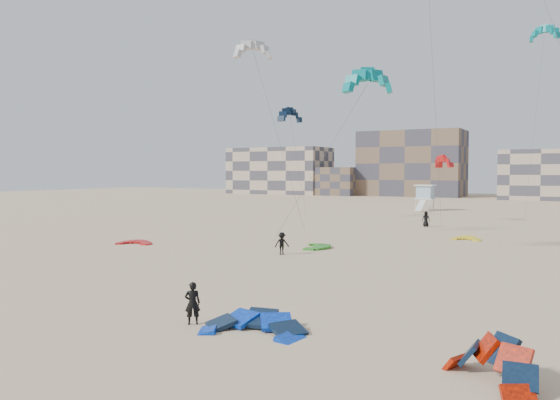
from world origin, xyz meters
The scene contains 18 objects.
ground centered at (0.00, 0.00, 0.00)m, with size 320.00×320.00×0.00m, color tan.
kite_ground_blue centered at (-0.14, 2.21, 0.00)m, with size 4.55×4.63×1.29m, color #0051F4, non-canonical shape.
kite_ground_orange centered at (9.52, 1.24, 0.00)m, with size 3.48×2.57×2.37m, color #FF1F00, non-canonical shape.
kite_ground_red centered at (-24.76, 20.73, 0.00)m, with size 3.09×3.27×0.50m, color red, non-canonical shape.
kite_ground_green centered at (-8.72, 26.76, 0.00)m, with size 3.44×3.65×0.43m, color #379C18, non-canonical shape.
kite_ground_yellow centered at (1.97, 38.88, 0.00)m, with size 2.70×2.79×0.72m, color #FDFF25, non-canonical shape.
kitesurfer_main centered at (-3.09, 1.93, 0.96)m, with size 0.70×0.46×1.91m, color black.
kitesurfer_c centered at (-9.46, 21.71, 0.92)m, with size 1.19×0.68×1.84m, color black.
kitesurfer_e centered at (-4.84, 50.12, 0.95)m, with size 0.92×0.60×1.89m, color black.
kite_fly_teal_a centered at (-3.39, 25.14, 13.93)m, with size 9.34×6.80×14.43m.
kite_fly_grey centered at (-17.37, 30.07, 18.91)m, with size 8.23×5.25×19.36m.
kite_fly_navy centered at (-24.55, 51.50, 14.60)m, with size 8.24×8.85×14.90m.
kite_fly_teal_b centered at (7.29, 59.08, 23.89)m, with size 4.21×5.24×24.05m.
kite_fly_red centered at (-4.48, 57.84, 8.00)m, with size 4.61×4.61×8.30m.
lifeguard_tower_far centered at (-12.10, 78.28, 2.23)m, with size 3.21×6.12×4.49m.
condo_west_a centered at (-70.00, 130.00, 7.00)m, with size 30.00×15.00×14.00m, color tan.
condo_west_b centered at (-30.00, 134.00, 9.00)m, with size 28.00×14.00×18.00m, color brown.
condo_fill_left centered at (-50.00, 128.00, 4.00)m, with size 12.00×10.00×8.00m, color brown.
Camera 1 is at (11.97, -17.12, 6.81)m, focal length 35.00 mm.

